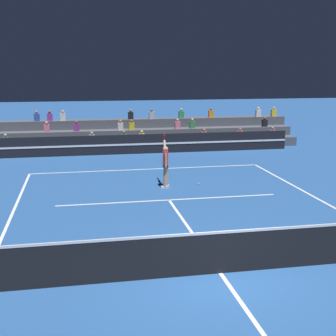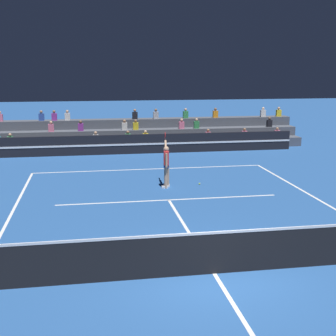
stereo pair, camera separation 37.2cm
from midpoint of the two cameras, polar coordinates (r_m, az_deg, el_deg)
ground_plane at (r=11.49m, az=5.46°, el=-12.65°), size 120.00×120.00×0.00m
court_lines at (r=11.49m, az=5.46°, el=-12.63°), size 11.10×23.90×0.01m
tennis_net at (r=11.28m, az=5.52°, el=-10.14°), size 12.00×0.10×1.10m
sponsor_banner_wall at (r=26.71m, az=-4.29°, el=2.93°), size 18.00×0.26×1.10m
bleacher_stand at (r=29.19m, az=-4.88°, el=3.92°), size 20.44×2.85×2.28m
tennis_player at (r=18.97m, az=-0.86°, el=0.49°), size 0.38×1.40×2.22m
tennis_ball at (r=19.68m, az=3.20°, el=-1.92°), size 0.07×0.07×0.07m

